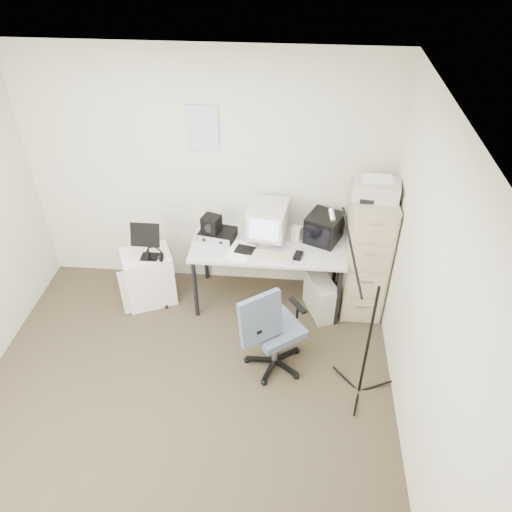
# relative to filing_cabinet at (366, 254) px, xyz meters

# --- Properties ---
(floor) EXTENTS (3.60, 3.60, 0.01)m
(floor) POSITION_rel_filing_cabinet_xyz_m (-1.58, -1.48, -0.66)
(floor) COLOR #302B1D
(floor) RESTS_ON ground
(ceiling) EXTENTS (3.60, 3.60, 0.01)m
(ceiling) POSITION_rel_filing_cabinet_xyz_m (-1.58, -1.48, 1.85)
(ceiling) COLOR white
(ceiling) RESTS_ON ground
(wall_back) EXTENTS (3.60, 0.02, 2.50)m
(wall_back) POSITION_rel_filing_cabinet_xyz_m (-1.58, 0.32, 0.60)
(wall_back) COLOR beige
(wall_back) RESTS_ON ground
(wall_right) EXTENTS (0.02, 3.60, 2.50)m
(wall_right) POSITION_rel_filing_cabinet_xyz_m (0.22, -1.48, 0.60)
(wall_right) COLOR beige
(wall_right) RESTS_ON ground
(wall_calendar) EXTENTS (0.30, 0.02, 0.44)m
(wall_calendar) POSITION_rel_filing_cabinet_xyz_m (-1.60, 0.31, 1.10)
(wall_calendar) COLOR white
(wall_calendar) RESTS_ON wall_back
(filing_cabinet) EXTENTS (0.40, 0.60, 1.30)m
(filing_cabinet) POSITION_rel_filing_cabinet_xyz_m (0.00, 0.00, 0.00)
(filing_cabinet) COLOR tan
(filing_cabinet) RESTS_ON floor
(printer) EXTENTS (0.44, 0.33, 0.16)m
(printer) POSITION_rel_filing_cabinet_xyz_m (0.00, -0.02, 0.73)
(printer) COLOR #B3ACA1
(printer) RESTS_ON filing_cabinet
(desk) EXTENTS (1.50, 0.70, 0.73)m
(desk) POSITION_rel_filing_cabinet_xyz_m (-0.95, -0.03, -0.29)
(desk) COLOR silver
(desk) RESTS_ON floor
(crt_monitor) EXTENTS (0.40, 0.42, 0.39)m
(crt_monitor) POSITION_rel_filing_cabinet_xyz_m (-0.97, 0.04, 0.28)
(crt_monitor) COLOR #B3ACA1
(crt_monitor) RESTS_ON desk
(crt_tv) EXTENTS (0.40, 0.41, 0.27)m
(crt_tv) POSITION_rel_filing_cabinet_xyz_m (-0.42, 0.09, 0.22)
(crt_tv) COLOR black
(crt_tv) RESTS_ON desk
(desk_speaker) EXTENTS (0.11, 0.11, 0.16)m
(desk_speaker) POSITION_rel_filing_cabinet_xyz_m (-0.68, 0.05, 0.16)
(desk_speaker) COLOR #BDB6AA
(desk_speaker) RESTS_ON desk
(keyboard) EXTENTS (0.46, 0.21, 0.02)m
(keyboard) POSITION_rel_filing_cabinet_xyz_m (-0.93, -0.26, 0.09)
(keyboard) COLOR #B3ACA1
(keyboard) RESTS_ON desk
(mouse) EXTENTS (0.10, 0.14, 0.04)m
(mouse) POSITION_rel_filing_cabinet_xyz_m (-0.66, -0.22, 0.10)
(mouse) COLOR black
(mouse) RESTS_ON desk
(radio_receiver) EXTENTS (0.38, 0.30, 0.10)m
(radio_receiver) POSITION_rel_filing_cabinet_xyz_m (-1.46, 0.01, 0.13)
(radio_receiver) COLOR black
(radio_receiver) RESTS_ON desk
(radio_speaker) EXTENTS (0.20, 0.20, 0.16)m
(radio_speaker) POSITION_rel_filing_cabinet_xyz_m (-1.51, 0.00, 0.26)
(radio_speaker) COLOR black
(radio_speaker) RESTS_ON radio_receiver
(papers) EXTENTS (0.29, 0.34, 0.02)m
(papers) POSITION_rel_filing_cabinet_xyz_m (-1.21, -0.19, 0.09)
(papers) COLOR white
(papers) RESTS_ON desk
(pc_tower) EXTENTS (0.35, 0.48, 0.41)m
(pc_tower) POSITION_rel_filing_cabinet_xyz_m (-0.41, -0.16, -0.44)
(pc_tower) COLOR #B3ACA1
(pc_tower) RESTS_ON floor
(office_chair) EXTENTS (0.76, 0.76, 0.94)m
(office_chair) POSITION_rel_filing_cabinet_xyz_m (-0.83, -0.91, -0.18)
(office_chair) COLOR #535766
(office_chair) RESTS_ON floor
(side_cart) EXTENTS (0.59, 0.55, 0.59)m
(side_cart) POSITION_rel_filing_cabinet_xyz_m (-2.18, -0.12, -0.35)
(side_cart) COLOR silver
(side_cart) RESTS_ON floor
(music_stand) EXTENTS (0.32, 0.24, 0.41)m
(music_stand) POSITION_rel_filing_cabinet_xyz_m (-2.12, -0.17, 0.15)
(music_stand) COLOR black
(music_stand) RESTS_ON side_cart
(headphones) EXTENTS (0.22, 0.22, 0.03)m
(headphones) POSITION_rel_filing_cabinet_xyz_m (-2.05, -0.22, -0.00)
(headphones) COLOR black
(headphones) RESTS_ON side_cart
(mic_stand) EXTENTS (0.03, 0.03, 1.57)m
(mic_stand) POSITION_rel_filing_cabinet_xyz_m (-0.07, -1.15, 0.13)
(mic_stand) COLOR black
(mic_stand) RESTS_ON floor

